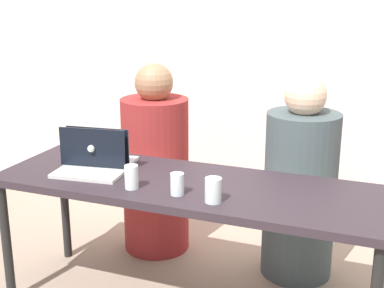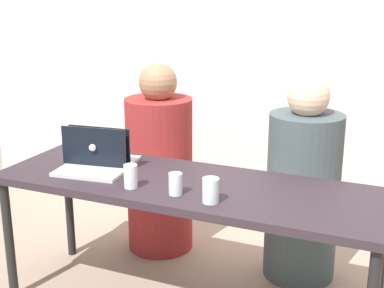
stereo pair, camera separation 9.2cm
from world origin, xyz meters
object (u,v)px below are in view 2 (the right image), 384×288
at_px(laptop_back_left, 100,156).
at_px(water_glass_center, 175,185).
at_px(person_on_right, 303,190).
at_px(water_glass_left, 131,178).
at_px(person_on_left, 160,169).
at_px(water_glass_right, 211,192).
at_px(laptop_front_left, 94,162).

height_order(laptop_back_left, water_glass_center, laptop_back_left).
xyz_separation_m(person_on_right, water_glass_left, (-0.68, -0.78, 0.24)).
bearing_deg(person_on_left, water_glass_left, 113.22).
relative_size(water_glass_center, water_glass_right, 0.91).
distance_m(laptop_front_left, water_glass_center, 0.55).
bearing_deg(laptop_back_left, person_on_right, -160.55).
bearing_deg(water_glass_right, person_on_right, 72.24).
bearing_deg(water_glass_right, laptop_front_left, 167.58).
xyz_separation_m(laptop_back_left, laptop_front_left, (0.03, -0.10, -0.00)).
bearing_deg(water_glass_left, water_glass_center, 1.20).
relative_size(laptop_front_left, water_glass_left, 3.26).
bearing_deg(water_glass_center, laptop_front_left, 166.02).
bearing_deg(water_glass_center, water_glass_left, -178.80).
bearing_deg(person_on_left, water_glass_right, 135.65).
relative_size(person_on_right, water_glass_right, 10.47).
distance_m(laptop_back_left, water_glass_left, 0.41).
height_order(laptop_front_left, water_glass_left, laptop_front_left).
xyz_separation_m(person_on_right, water_glass_center, (-0.44, -0.77, 0.23)).
bearing_deg(person_on_left, laptop_back_left, 86.90).
height_order(laptop_back_left, water_glass_left, laptop_back_left).
height_order(water_glass_right, water_glass_left, water_glass_left).
relative_size(laptop_front_left, water_glass_center, 3.62).
bearing_deg(laptop_front_left, person_on_right, 26.81).
xyz_separation_m(person_on_left, water_glass_center, (0.48, -0.77, 0.23)).
distance_m(person_on_left, person_on_right, 0.92).
xyz_separation_m(laptop_back_left, water_glass_right, (0.75, -0.26, 0.00)).
bearing_deg(laptop_back_left, water_glass_right, 152.02).
height_order(person_on_right, water_glass_left, person_on_right).
xyz_separation_m(laptop_front_left, water_glass_center, (0.54, -0.13, -0.00)).
distance_m(laptop_front_left, water_glass_left, 0.33).
height_order(person_on_left, laptop_front_left, person_on_left).
height_order(person_on_right, water_glass_right, person_on_right).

